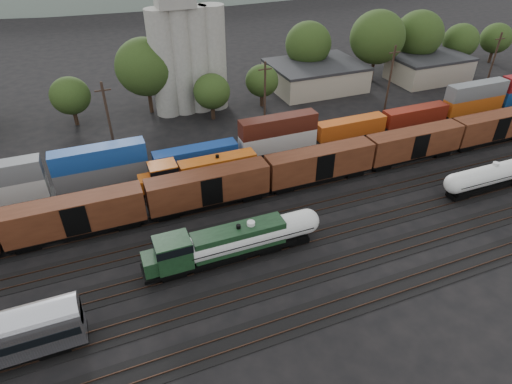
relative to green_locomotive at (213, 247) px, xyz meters
name	(u,v)px	position (x,y,z in m)	size (l,w,h in m)	color
ground	(243,226)	(5.19, 5.00, -2.50)	(600.00, 600.00, 0.00)	black
tracks	(243,226)	(5.19, 5.00, -2.45)	(180.00, 33.20, 0.20)	black
green_locomotive	(213,247)	(0.00, 0.00, 0.00)	(16.51, 2.91, 4.37)	black
tank_car_a	(251,237)	(4.27, 0.00, 0.01)	(16.00, 2.86, 4.19)	silver
tank_car_b	(492,175)	(38.13, 0.00, -0.11)	(15.20, 2.72, 3.98)	silver
orange_locomotive	(197,172)	(2.41, 15.00, -0.03)	(17.30, 2.88, 4.33)	black
boxcar_string	(320,163)	(18.01, 10.00, 0.62)	(169.00, 2.90, 4.20)	black
container_wall	(284,135)	(17.41, 20.00, 0.36)	(186.85, 2.60, 5.80)	black
grain_silo	(187,48)	(8.47, 41.00, 8.76)	(13.40, 5.00, 29.00)	gray
industrial_sheds	(210,96)	(11.81, 40.25, 0.06)	(119.38, 17.26, 5.10)	#9E937F
tree_band	(174,67)	(6.34, 43.30, 5.07)	(162.35, 19.93, 14.41)	black
utility_poles	(191,109)	(5.19, 27.00, 3.71)	(122.20, 0.36, 12.00)	black
distant_hills	(136,4)	(29.11, 265.00, -23.06)	(860.00, 286.00, 130.00)	#59665B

